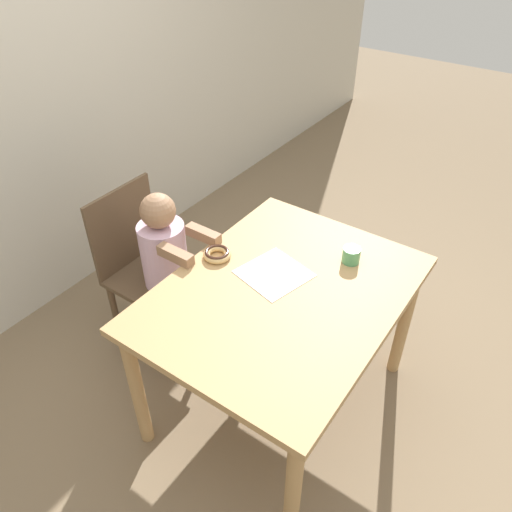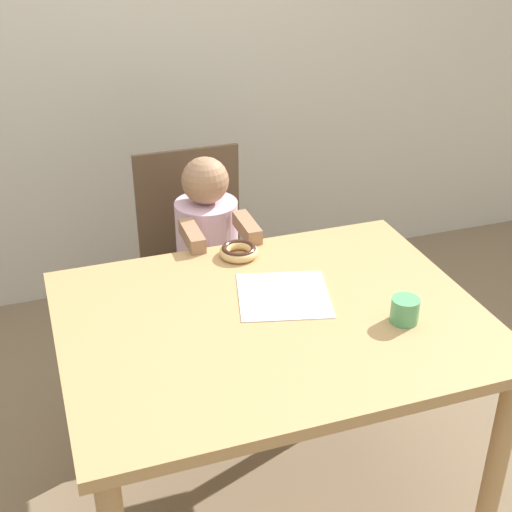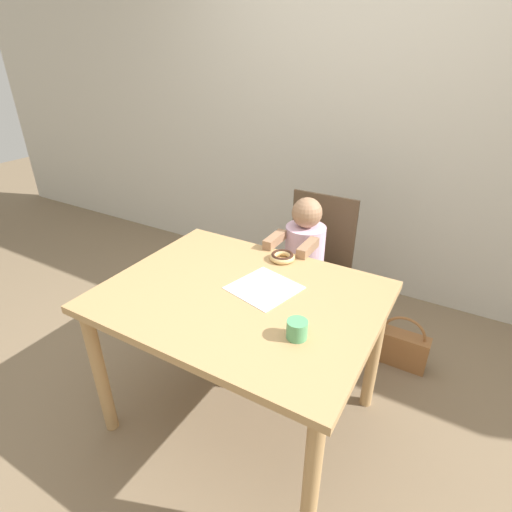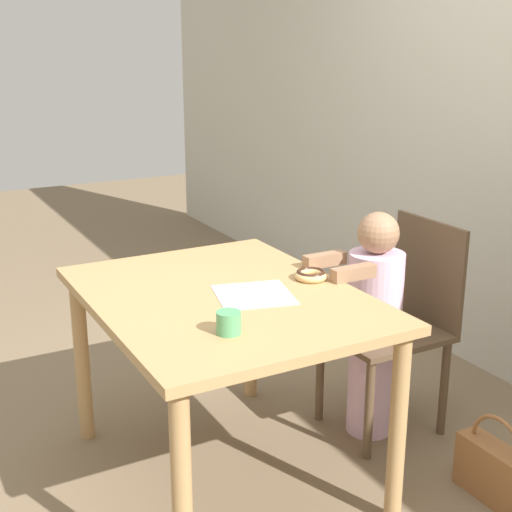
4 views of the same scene
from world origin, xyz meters
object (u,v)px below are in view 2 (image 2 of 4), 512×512
at_px(child_figure, 208,277).
at_px(handbag, 339,316).
at_px(donut, 239,251).
at_px(cup, 405,310).
at_px(chair, 199,266).

bearing_deg(child_figure, handbag, 9.93).
xyz_separation_m(donut, cup, (0.31, -0.50, 0.02)).
bearing_deg(handbag, chair, 177.60).
xyz_separation_m(chair, donut, (0.02, -0.45, 0.29)).
xyz_separation_m(child_figure, handbag, (0.61, 0.11, -0.37)).
relative_size(child_figure, cup, 12.33).
relative_size(chair, handbag, 2.70).
distance_m(donut, handbag, 0.97).
distance_m(handbag, cup, 1.17).
height_order(chair, handbag, chair).
distance_m(chair, handbag, 0.70).
height_order(chair, cup, chair).
bearing_deg(cup, child_figure, 112.17).
xyz_separation_m(child_figure, cup, (0.34, -0.83, 0.29)).
distance_m(child_figure, handbag, 0.72).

